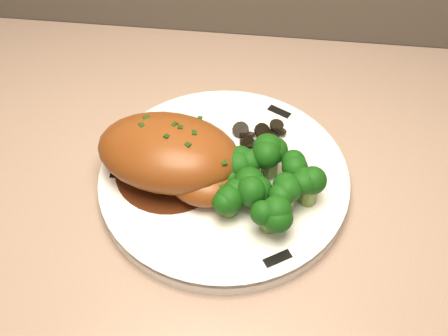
# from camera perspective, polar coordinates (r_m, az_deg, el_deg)

# --- Properties ---
(plate) EXTENTS (0.29, 0.29, 0.02)m
(plate) POSITION_cam_1_polar(r_m,az_deg,el_deg) (0.55, -0.00, -1.23)
(plate) COLOR white
(plate) RESTS_ON counter
(rim_accent_0) EXTENTS (0.03, 0.02, 0.00)m
(rim_accent_0) POSITION_cam_1_polar(r_m,az_deg,el_deg) (0.61, 5.63, 5.69)
(rim_accent_0) COLOR black
(rim_accent_0) RESTS_ON plate
(rim_accent_1) EXTENTS (0.01, 0.03, 0.00)m
(rim_accent_1) POSITION_cam_1_polar(r_m,az_deg,el_deg) (0.56, -10.86, -0.03)
(rim_accent_1) COLOR black
(rim_accent_1) RESTS_ON plate
(rim_accent_2) EXTENTS (0.03, 0.02, 0.00)m
(rim_accent_2) POSITION_cam_1_polar(r_m,az_deg,el_deg) (0.49, 5.46, -9.16)
(rim_accent_2) COLOR black
(rim_accent_2) RESTS_ON plate
(gravy_pool) EXTENTS (0.11, 0.11, 0.00)m
(gravy_pool) POSITION_cam_1_polar(r_m,az_deg,el_deg) (0.55, -5.47, -0.24)
(gravy_pool) COLOR #401A0B
(gravy_pool) RESTS_ON plate
(chicken_breast) EXTENTS (0.15, 0.11, 0.05)m
(chicken_breast) POSITION_cam_1_polar(r_m,az_deg,el_deg) (0.53, -5.28, 1.25)
(chicken_breast) COLOR brown
(chicken_breast) RESTS_ON plate
(mushroom_pile) EXTENTS (0.07, 0.05, 0.02)m
(mushroom_pile) POSITION_cam_1_polar(r_m,az_deg,el_deg) (0.57, 2.04, 2.82)
(mushroom_pile) COLOR black
(mushroom_pile) RESTS_ON plate
(broccoli_florets) EXTENTS (0.10, 0.09, 0.04)m
(broccoli_florets) POSITION_cam_1_polar(r_m,az_deg,el_deg) (0.51, 4.13, -1.51)
(broccoli_florets) COLOR olive
(broccoli_florets) RESTS_ON plate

